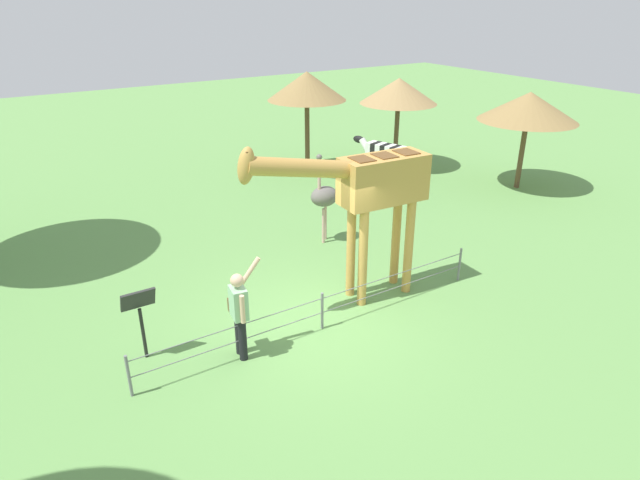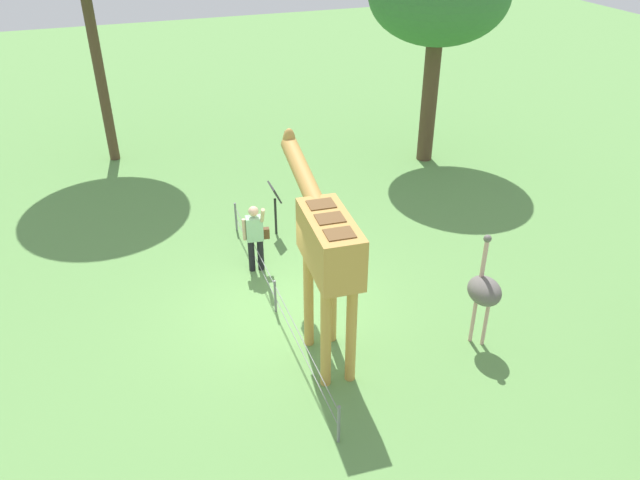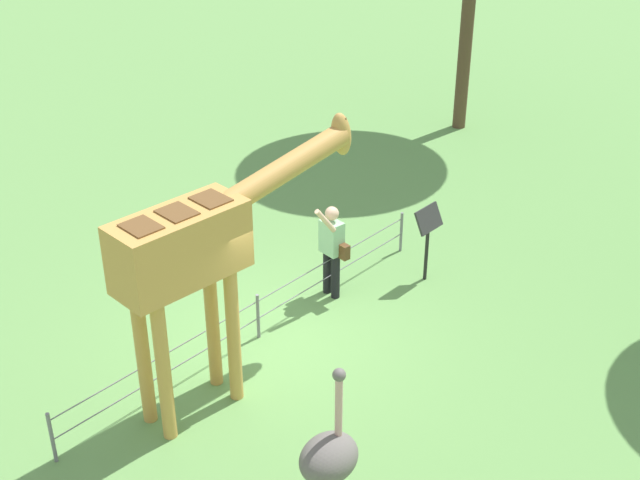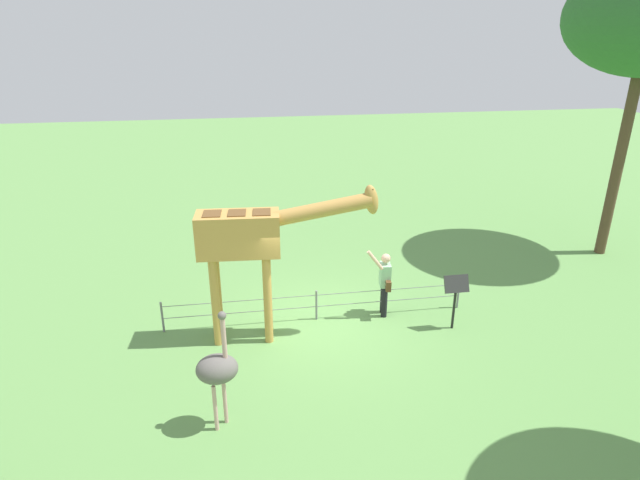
# 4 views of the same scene
# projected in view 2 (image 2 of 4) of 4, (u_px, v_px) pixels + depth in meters

# --- Properties ---
(ground_plane) EXTENTS (60.00, 60.00, 0.00)m
(ground_plane) POSITION_uv_depth(u_px,v_px,m) (287.00, 309.00, 12.42)
(ground_plane) COLOR #60934C
(giraffe) EXTENTS (3.82, 0.81, 3.46)m
(giraffe) POSITION_uv_depth(u_px,v_px,m) (324.00, 242.00, 10.19)
(giraffe) COLOR #C69347
(giraffe) RESTS_ON ground_plane
(visitor) EXTENTS (0.63, 0.59, 1.74)m
(visitor) POSITION_uv_depth(u_px,v_px,m) (255.00, 235.00, 13.20)
(visitor) COLOR black
(visitor) RESTS_ON ground_plane
(ostrich) EXTENTS (0.70, 0.56, 2.25)m
(ostrich) POSITION_uv_depth(u_px,v_px,m) (484.00, 291.00, 10.94)
(ostrich) COLOR #CC9E93
(ostrich) RESTS_ON ground_plane
(info_sign) EXTENTS (0.56, 0.21, 1.32)m
(info_sign) POSITION_uv_depth(u_px,v_px,m) (275.00, 199.00, 14.56)
(info_sign) COLOR black
(info_sign) RESTS_ON ground_plane
(wire_fence) EXTENTS (7.05, 0.05, 0.75)m
(wire_fence) POSITION_uv_depth(u_px,v_px,m) (275.00, 295.00, 12.14)
(wire_fence) COLOR slate
(wire_fence) RESTS_ON ground_plane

